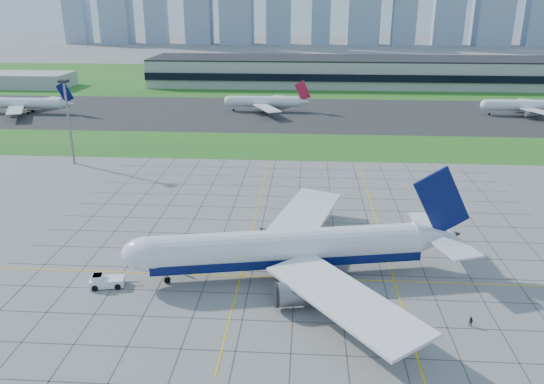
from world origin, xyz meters
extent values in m
plane|color=gray|center=(0.00, 0.00, 0.00)|extent=(1400.00, 1400.00, 0.00)
cube|color=#236D1F|center=(0.00, 90.00, 0.02)|extent=(700.00, 35.00, 0.04)
cube|color=#383838|center=(0.00, 145.00, 0.03)|extent=(700.00, 75.00, 0.04)
cube|color=#236D1F|center=(0.00, 255.00, 0.02)|extent=(700.00, 145.00, 0.04)
cube|color=#474744|center=(-48.00, 10.00, 0.01)|extent=(0.18, 130.00, 0.02)
cube|color=#474744|center=(-40.00, 10.00, 0.01)|extent=(0.18, 130.00, 0.02)
cube|color=#474744|center=(-32.00, 10.00, 0.01)|extent=(0.18, 130.00, 0.02)
cube|color=#474744|center=(-24.00, 10.00, 0.01)|extent=(0.18, 130.00, 0.02)
cube|color=#474744|center=(-16.00, 10.00, 0.01)|extent=(0.18, 130.00, 0.02)
cube|color=#474744|center=(-8.00, 10.00, 0.01)|extent=(0.18, 130.00, 0.02)
cube|color=#474744|center=(0.00, 10.00, 0.01)|extent=(0.18, 130.00, 0.02)
cube|color=#474744|center=(8.00, 10.00, 0.01)|extent=(0.18, 130.00, 0.02)
cube|color=#474744|center=(16.00, 10.00, 0.01)|extent=(0.18, 130.00, 0.02)
cube|color=#474744|center=(24.00, 10.00, 0.01)|extent=(0.18, 130.00, 0.02)
cube|color=#474744|center=(32.00, 10.00, 0.01)|extent=(0.18, 130.00, 0.02)
cube|color=#474744|center=(40.00, 10.00, 0.01)|extent=(0.18, 130.00, 0.02)
cube|color=#474744|center=(48.00, 10.00, 0.01)|extent=(0.18, 130.00, 0.02)
cube|color=#474744|center=(0.00, -24.00, 0.01)|extent=(110.00, 0.18, 0.02)
cube|color=#474744|center=(0.00, -16.00, 0.01)|extent=(110.00, 0.18, 0.02)
cube|color=#474744|center=(0.00, -8.00, 0.01)|extent=(110.00, 0.18, 0.02)
cube|color=#474744|center=(0.00, 0.00, 0.01)|extent=(110.00, 0.18, 0.02)
cube|color=#474744|center=(0.00, 8.00, 0.01)|extent=(110.00, 0.18, 0.02)
cube|color=#474744|center=(0.00, 16.00, 0.01)|extent=(110.00, 0.18, 0.02)
cube|color=#474744|center=(0.00, 24.00, 0.01)|extent=(110.00, 0.18, 0.02)
cube|color=#474744|center=(0.00, 32.00, 0.01)|extent=(110.00, 0.18, 0.02)
cube|color=#474744|center=(0.00, 40.00, 0.01)|extent=(110.00, 0.18, 0.02)
cube|color=#474744|center=(0.00, 48.00, 0.01)|extent=(110.00, 0.18, 0.02)
cube|color=#474744|center=(0.00, 56.00, 0.01)|extent=(110.00, 0.18, 0.02)
cube|color=#474744|center=(0.00, 64.00, 0.01)|extent=(110.00, 0.18, 0.02)
cube|color=yellow|center=(0.00, -2.00, 0.02)|extent=(120.00, 0.25, 0.03)
cube|color=yellow|center=(-10.00, 20.00, 0.02)|extent=(0.25, 100.00, 0.03)
cube|color=yellow|center=(18.00, 20.00, 0.02)|extent=(0.25, 100.00, 0.03)
cube|color=#B7B7B2|center=(40.00, 230.00, 7.50)|extent=(260.00, 42.00, 15.00)
cube|color=black|center=(40.00, 208.50, 7.00)|extent=(260.00, 1.00, 4.00)
cube|color=black|center=(40.00, 230.00, 15.40)|extent=(260.00, 42.00, 0.80)
cube|color=#B7B7B2|center=(-160.00, 210.00, 4.00)|extent=(50.00, 25.00, 8.00)
cylinder|color=gray|center=(-70.00, 65.00, 12.50)|extent=(0.70, 0.70, 25.00)
cube|color=black|center=(-70.00, 65.00, 25.20)|extent=(2.50, 2.50, 0.80)
cube|color=#93A8C1|center=(-258.00, 520.00, 34.00)|extent=(24.00, 21.60, 68.00)
cube|color=#93A8C1|center=(-78.00, 520.00, 37.00)|extent=(35.00, 31.50, 74.00)
cube|color=#93A8C1|center=(14.00, 520.00, 44.00)|extent=(20.00, 18.00, 88.00)
cube|color=#93A8C1|center=(103.00, 520.00, 31.00)|extent=(24.00, 21.60, 62.00)
cube|color=#93A8C1|center=(196.00, 520.00, 40.00)|extent=(36.00, 32.40, 80.00)
cylinder|color=white|center=(-1.55, -1.18, 5.90)|extent=(48.78, 15.49, 6.32)
cube|color=#07124A|center=(-1.55, -1.18, 3.90)|extent=(48.70, 15.08, 1.69)
ellipsoid|color=white|center=(-25.34, -5.82, 5.90)|extent=(11.14, 8.14, 6.32)
cube|color=black|center=(-27.61, -6.26, 6.43)|extent=(2.92, 3.75, 0.63)
cone|color=white|center=(25.85, 4.17, 6.22)|extent=(9.42, 7.51, 6.01)
cube|color=#07124A|center=(26.37, 4.27, 13.28)|extent=(11.38, 2.72, 13.45)
cube|color=white|center=(1.42, 16.58, 4.85)|extent=(16.79, 30.95, 1.02)
cube|color=white|center=(7.88, -16.51, 4.85)|extent=(25.35, 29.27, 1.02)
cylinder|color=slate|center=(-3.67, 9.68, 2.74)|extent=(7.49, 5.24, 4.00)
cylinder|color=slate|center=(0.57, -12.03, 2.74)|extent=(7.49, 5.24, 4.00)
cylinder|color=gray|center=(-22.75, -5.31, 1.37)|extent=(0.44, 0.44, 2.74)
cylinder|color=black|center=(-22.75, -5.31, 0.58)|extent=(1.24, 0.74, 1.16)
cylinder|color=black|center=(2.97, 3.14, 0.68)|extent=(1.59, 1.50, 1.37)
cylinder|color=black|center=(4.26, -3.48, 0.68)|extent=(1.59, 1.50, 1.37)
cube|color=white|center=(-33.00, -7.22, 0.88)|extent=(6.25, 3.79, 1.36)
cube|color=white|center=(-34.53, -7.52, 1.85)|extent=(2.13, 2.44, 1.07)
cube|color=black|center=(-34.53, -7.52, 2.04)|extent=(1.90, 2.21, 0.68)
cube|color=gray|center=(-28.89, -6.42, 0.58)|extent=(2.90, 0.73, 0.18)
cylinder|color=black|center=(-35.15, -6.36, 0.54)|extent=(1.14, 0.68, 1.07)
cylinder|color=black|center=(-34.67, -8.84, 0.54)|extent=(1.14, 0.68, 1.07)
cylinder|color=black|center=(-31.33, -5.61, 0.54)|extent=(1.14, 0.68, 1.07)
cylinder|color=black|center=(-30.85, -8.09, 0.54)|extent=(1.14, 0.68, 1.07)
imported|color=black|center=(-20.29, -2.29, 0.93)|extent=(0.53, 0.73, 1.85)
imported|color=#2A271C|center=(27.65, -15.37, 0.82)|extent=(0.97, 1.01, 1.64)
cylinder|color=white|center=(-124.40, 138.01, 4.50)|extent=(36.10, 4.80, 4.80)
cube|color=#080D52|center=(-104.35, 138.01, 9.50)|extent=(7.46, 0.40, 9.15)
cube|color=white|center=(-121.89, 149.01, 3.70)|extent=(13.89, 20.66, 0.40)
cube|color=white|center=(-121.89, 127.01, 3.70)|extent=(13.89, 20.66, 0.40)
cylinder|color=black|center=(-121.39, 140.21, 0.50)|extent=(1.00, 1.00, 1.00)
cylinder|color=black|center=(-121.39, 135.81, 0.50)|extent=(1.00, 1.00, 1.00)
cylinder|color=white|center=(-18.02, 149.36, 4.50)|extent=(31.21, 4.80, 4.80)
cube|color=red|center=(-0.68, 149.36, 9.50)|extent=(7.46, 0.40, 9.15)
cube|color=white|center=(-15.85, 160.36, 3.70)|extent=(13.89, 20.66, 0.40)
cube|color=white|center=(-15.85, 138.36, 3.70)|extent=(13.89, 20.66, 0.40)
cylinder|color=black|center=(-15.42, 151.56, 0.50)|extent=(1.00, 1.00, 1.00)
cylinder|color=black|center=(-15.42, 147.16, 0.50)|extent=(1.00, 1.00, 1.00)
cylinder|color=white|center=(96.82, 147.79, 4.50)|extent=(35.35, 4.80, 4.80)
cube|color=white|center=(99.27, 158.79, 3.70)|extent=(13.89, 20.66, 0.40)
cube|color=white|center=(99.27, 136.79, 3.70)|extent=(13.89, 20.66, 0.40)
cylinder|color=black|center=(99.76, 149.99, 0.50)|extent=(1.00, 1.00, 1.00)
cylinder|color=black|center=(99.76, 145.59, 0.50)|extent=(1.00, 1.00, 1.00)
camera|label=1|loc=(1.59, -87.47, 47.93)|focal=35.00mm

